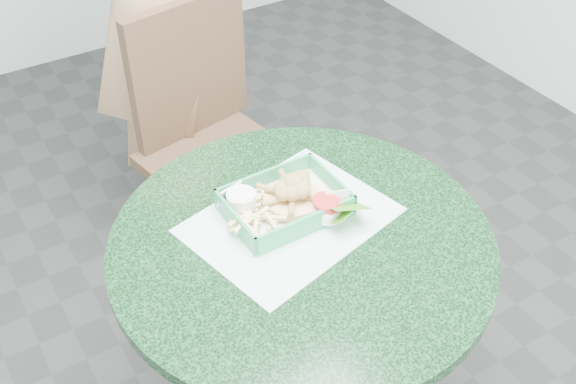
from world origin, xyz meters
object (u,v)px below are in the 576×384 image
crab_sandwich (293,198)px  sauce_ramekin (242,206)px  cafe_table (301,296)px  food_basket (285,213)px  dining_chair (208,129)px

crab_sandwich → sauce_ramekin: size_ratio=2.04×
crab_sandwich → sauce_ramekin: 0.12m
cafe_table → food_basket: (0.01, 0.09, 0.19)m
food_basket → sauce_ramekin: (-0.09, 0.04, 0.03)m
food_basket → sauce_ramekin: sauce_ramekin is taller
dining_chair → cafe_table: bearing=-111.1°
cafe_table → food_basket: size_ratio=3.25×
dining_chair → sauce_ramekin: bearing=-119.2°
cafe_table → dining_chair: 0.81m
food_basket → crab_sandwich: crab_sandwich is taller
cafe_table → sauce_ramekin: size_ratio=12.80×
sauce_ramekin → cafe_table: bearing=-59.2°
crab_sandwich → cafe_table: bearing=-110.8°
crab_sandwich → dining_chair: bearing=80.9°
cafe_table → food_basket: food_basket is taller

